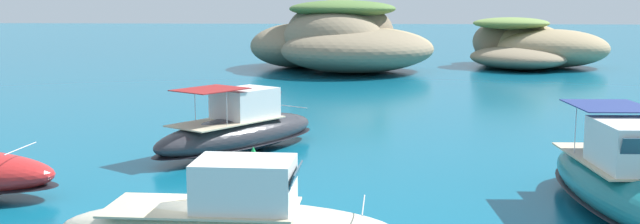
{
  "coord_description": "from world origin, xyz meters",
  "views": [
    {
      "loc": [
        4.33,
        -20.39,
        7.24
      ],
      "look_at": [
        2.1,
        14.15,
        1.92
      ],
      "focal_mm": 41.29,
      "sensor_mm": 36.0,
      "label": 1
    }
  ],
  "objects_px": {
    "islet_large": "(341,42)",
    "motorboat_teal": "(626,183)",
    "islet_small": "(529,46)",
    "motorboat_charcoal": "(239,131)",
    "channel_buoy": "(254,175)"
  },
  "relations": [
    {
      "from": "islet_small",
      "to": "motorboat_charcoal",
      "type": "relative_size",
      "value": 1.72
    },
    {
      "from": "islet_small",
      "to": "motorboat_teal",
      "type": "distance_m",
      "value": 57.89
    },
    {
      "from": "channel_buoy",
      "to": "motorboat_teal",
      "type": "bearing_deg",
      "value": -14.84
    },
    {
      "from": "motorboat_charcoal",
      "to": "channel_buoy",
      "type": "height_order",
      "value": "motorboat_charcoal"
    },
    {
      "from": "islet_large",
      "to": "islet_small",
      "type": "distance_m",
      "value": 21.26
    },
    {
      "from": "islet_large",
      "to": "motorboat_charcoal",
      "type": "relative_size",
      "value": 2.38
    },
    {
      "from": "islet_small",
      "to": "motorboat_charcoal",
      "type": "height_order",
      "value": "islet_small"
    },
    {
      "from": "islet_large",
      "to": "motorboat_teal",
      "type": "relative_size",
      "value": 2.14
    },
    {
      "from": "islet_small",
      "to": "channel_buoy",
      "type": "distance_m",
      "value": 58.08
    },
    {
      "from": "motorboat_teal",
      "to": "islet_small",
      "type": "bearing_deg",
      "value": 81.19
    },
    {
      "from": "motorboat_charcoal",
      "to": "islet_small",
      "type": "bearing_deg",
      "value": 63.5
    },
    {
      "from": "islet_large",
      "to": "channel_buoy",
      "type": "xyz_separation_m",
      "value": [
        -1.68,
        -47.74,
        -2.56
      ]
    },
    {
      "from": "islet_large",
      "to": "motorboat_teal",
      "type": "xyz_separation_m",
      "value": [
        11.53,
        -51.24,
        -1.8
      ]
    },
    {
      "from": "islet_small",
      "to": "motorboat_charcoal",
      "type": "bearing_deg",
      "value": -116.5
    },
    {
      "from": "motorboat_teal",
      "to": "channel_buoy",
      "type": "bearing_deg",
      "value": 165.16
    }
  ]
}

